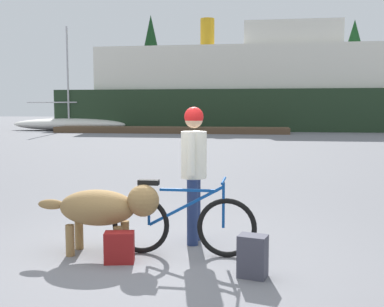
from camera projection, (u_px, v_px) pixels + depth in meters
ground_plane at (150, 261)px, 5.16m from camera, size 160.00×160.00×0.00m
bicycle at (182, 223)px, 5.33m from camera, size 1.69×0.44×0.89m
person_cyclist at (194, 162)px, 5.77m from camera, size 0.32×0.53×1.71m
dog at (105, 208)px, 5.36m from camera, size 1.46×0.49×0.82m
backpack at (253, 256)px, 4.65m from camera, size 0.32×0.26×0.43m
handbag_pannier at (119, 247)px, 5.08m from camera, size 0.35×0.24×0.34m
dock_pier at (170, 130)px, 31.43m from camera, size 15.80×2.17×0.40m
ferry_boat at (254, 91)px, 36.29m from camera, size 29.41×7.43×8.63m
sailboat_moored at (69, 124)px, 34.81m from camera, size 8.76×2.45×7.66m
pine_tree_far_left at (151, 58)px, 53.74m from camera, size 4.23×4.23×12.32m
pine_tree_center at (293, 59)px, 48.00m from camera, size 4.18×4.18×10.04m
pine_tree_far_right at (354, 58)px, 47.30m from camera, size 4.26×4.26×10.59m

